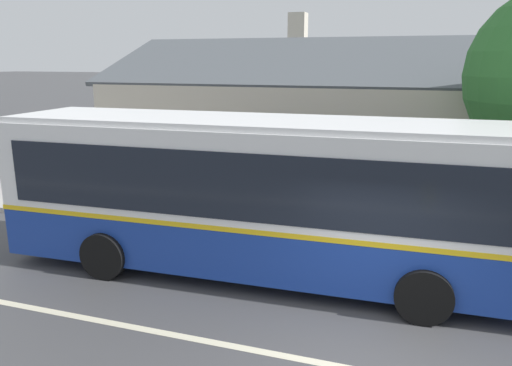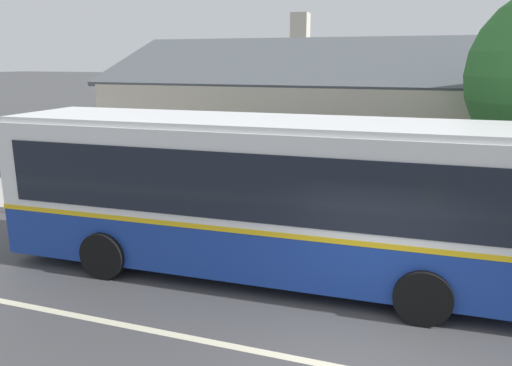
# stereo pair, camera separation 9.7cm
# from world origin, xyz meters

# --- Properties ---
(sidewalk_far) EXTENTS (60.00, 3.00, 0.15)m
(sidewalk_far) POSITION_xyz_m (0.00, 6.00, 0.07)
(sidewalk_far) COLOR #ADAAA3
(sidewalk_far) RESTS_ON ground
(community_building) EXTENTS (27.46, 9.73, 6.35)m
(community_building) POSITION_xyz_m (2.67, 13.47, 1.93)
(community_building) COLOR beige
(community_building) RESTS_ON ground
(transit_bus) EXTENTS (11.02, 2.99, 3.31)m
(transit_bus) POSITION_xyz_m (-2.61, 2.90, 1.77)
(transit_bus) COLOR navy
(transit_bus) RESTS_ON ground
(bench_by_building) EXTENTS (1.83, 0.51, 0.94)m
(bench_by_building) POSITION_xyz_m (-8.89, 5.77, 0.58)
(bench_by_building) COLOR brown
(bench_by_building) RESTS_ON sidewalk_far
(bench_down_street) EXTENTS (1.62, 0.51, 0.94)m
(bench_down_street) POSITION_xyz_m (-5.32, 5.37, 0.57)
(bench_down_street) COLOR brown
(bench_down_street) RESTS_ON sidewalk_far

